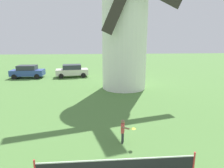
% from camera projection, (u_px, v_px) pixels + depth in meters
% --- Properties ---
extents(windmill, '(8.52, 4.88, 13.50)m').
position_uv_depth(windmill, '(125.00, 20.00, 17.45)').
color(windmill, white).
rests_on(windmill, ground_plane).
extents(tennis_net, '(5.14, 0.06, 1.10)m').
position_uv_depth(tennis_net, '(117.00, 168.00, 6.09)').
color(tennis_net, red).
rests_on(tennis_net, ground_plane).
extents(player_far, '(0.67, 0.61, 1.13)m').
position_uv_depth(player_far, '(123.00, 130.00, 8.72)').
color(player_far, '#333338').
rests_on(player_far, ground_plane).
extents(parked_car_blue, '(3.88, 1.89, 1.56)m').
position_uv_depth(parked_car_blue, '(28.00, 71.00, 23.59)').
color(parked_car_blue, '#334C99').
rests_on(parked_car_blue, ground_plane).
extents(parked_car_cream, '(4.15, 2.30, 1.56)m').
position_uv_depth(parked_car_cream, '(72.00, 71.00, 24.20)').
color(parked_car_cream, silver).
rests_on(parked_car_cream, ground_plane).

